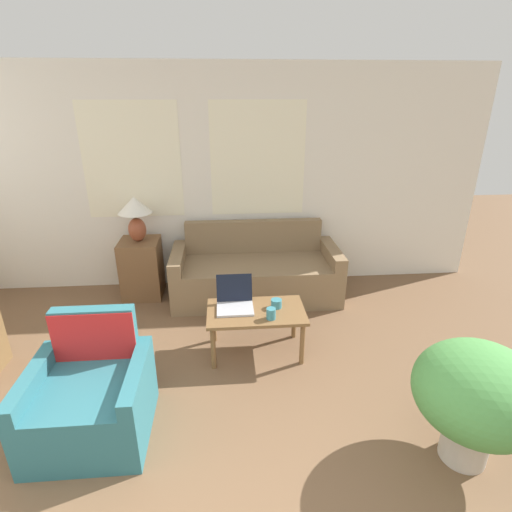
# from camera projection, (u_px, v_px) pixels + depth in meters

# --- Properties ---
(wall_back) EXTENTS (6.75, 0.06, 2.60)m
(wall_back) POSITION_uv_depth(u_px,v_px,m) (204.00, 181.00, 4.71)
(wall_back) COLOR white
(wall_back) RESTS_ON ground_plane
(couch) EXTENTS (1.93, 0.81, 0.84)m
(couch) POSITION_uv_depth(u_px,v_px,m) (255.00, 274.00, 4.75)
(couch) COLOR #846B4C
(couch) RESTS_ON ground_plane
(armchair) EXTENTS (0.79, 0.74, 0.84)m
(armchair) POSITION_uv_depth(u_px,v_px,m) (92.00, 398.00, 2.82)
(armchair) COLOR #2D6B75
(armchair) RESTS_ON ground_plane
(side_table) EXTENTS (0.45, 0.45, 0.69)m
(side_table) POSITION_uv_depth(u_px,v_px,m) (142.00, 268.00, 4.71)
(side_table) COLOR brown
(side_table) RESTS_ON ground_plane
(table_lamp) EXTENTS (0.38, 0.38, 0.51)m
(table_lamp) POSITION_uv_depth(u_px,v_px,m) (135.00, 212.00, 4.45)
(table_lamp) COLOR brown
(table_lamp) RESTS_ON side_table
(coffee_table) EXTENTS (0.89, 0.52, 0.44)m
(coffee_table) POSITION_uv_depth(u_px,v_px,m) (256.00, 316.00, 3.63)
(coffee_table) COLOR brown
(coffee_table) RESTS_ON ground_plane
(laptop) EXTENTS (0.33, 0.33, 0.27)m
(laptop) POSITION_uv_depth(u_px,v_px,m) (235.00, 301.00, 3.65)
(laptop) COLOR #B7B7BC
(laptop) RESTS_ON coffee_table
(cup_navy) EXTENTS (0.10, 0.10, 0.08)m
(cup_navy) POSITION_uv_depth(u_px,v_px,m) (276.00, 303.00, 3.65)
(cup_navy) COLOR teal
(cup_navy) RESTS_ON coffee_table
(cup_yellow) EXTENTS (0.08, 0.08, 0.10)m
(cup_yellow) POSITION_uv_depth(u_px,v_px,m) (271.00, 314.00, 3.46)
(cup_yellow) COLOR teal
(cup_yellow) RESTS_ON coffee_table
(potted_plant) EXTENTS (0.79, 0.79, 0.85)m
(potted_plant) POSITION_uv_depth(u_px,v_px,m) (477.00, 394.00, 2.49)
(potted_plant) COLOR #BCB2A3
(potted_plant) RESTS_ON ground_plane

